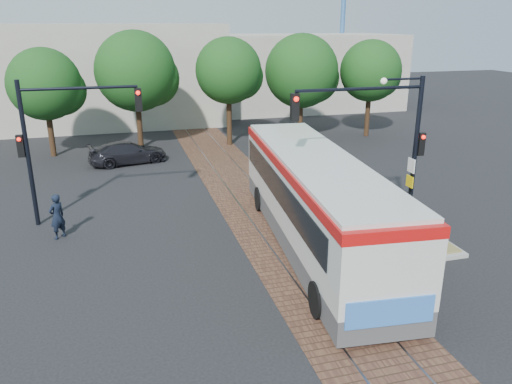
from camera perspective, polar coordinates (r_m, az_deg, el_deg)
The scene contains 10 objects.
ground at distance 19.91m, azimuth 3.01°, elevation -5.13°, with size 120.00×120.00×0.00m, color black.
trackbed at distance 23.45m, azimuth -0.10°, elevation -1.30°, with size 3.60×40.00×0.02m.
tree_row at distance 34.53m, azimuth -3.81°, elevation 13.41°, with size 26.40×5.60×7.67m.
warehouses at distance 46.47m, azimuth -9.21°, elevation 13.31°, with size 40.00×13.00×8.00m.
city_bus at distance 18.57m, azimuth 6.76°, elevation -0.58°, with size 3.93×13.25×3.49m.
traffic_island at distance 21.01m, azimuth 16.41°, elevation -3.62°, with size 2.20×5.20×1.13m.
signal_pole_main at distance 19.50m, azimuth 14.90°, elevation 6.60°, with size 5.49×0.46×6.00m.
signal_pole_left at distance 21.76m, azimuth -21.98°, elevation 6.30°, with size 4.99×0.34×6.00m.
officer at distance 20.92m, azimuth -21.78°, elevation -2.61°, with size 0.66×0.44×1.82m, color black.
parked_car at distance 31.02m, azimuth -14.46°, elevation 4.39°, with size 1.87×4.59×1.33m, color black.
Camera 1 is at (-5.92, -17.22, 8.07)m, focal length 35.00 mm.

